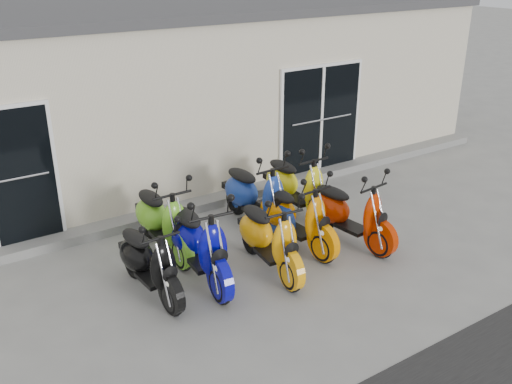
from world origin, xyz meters
TOP-DOWN VIEW (x-y plane):
  - ground at (0.00, 0.00)m, footprint 80.00×80.00m
  - building at (0.00, 5.20)m, footprint 14.00×6.00m
  - roof_cap at (0.00, 5.20)m, footprint 14.20×6.20m
  - front_step at (0.00, 2.02)m, footprint 14.00×0.40m
  - door_left at (-3.20, 2.17)m, footprint 1.07×0.08m
  - door_right at (2.60, 2.17)m, footprint 2.02×0.08m
  - scooter_front_black at (-2.20, -0.13)m, footprint 0.72×1.76m
  - scooter_front_blue at (-1.45, -0.16)m, footprint 0.89×2.02m
  - scooter_front_orange_a at (-0.49, -0.49)m, footprint 0.84×1.88m
  - scooter_front_orange_b at (0.26, -0.12)m, footprint 0.82×1.89m
  - scooter_front_red at (1.07, -0.49)m, footprint 0.86×1.88m
  - scooter_back_green at (-1.54, 0.86)m, footprint 0.70×1.88m
  - scooter_back_blue at (0.15, 0.83)m, footprint 0.79×1.97m
  - scooter_back_yellow at (1.02, 0.85)m, footprint 0.71×1.91m

SIDE VIEW (x-z plane):
  - ground at x=0.00m, z-range 0.00..0.00m
  - front_step at x=0.00m, z-range 0.00..0.15m
  - scooter_front_black at x=-2.20m, z-range 0.00..1.27m
  - scooter_front_orange_a at x=-0.49m, z-range 0.00..1.34m
  - scooter_front_red at x=1.07m, z-range 0.00..1.34m
  - scooter_front_orange_b at x=0.26m, z-range 0.00..1.36m
  - scooter_back_green at x=-1.54m, z-range 0.00..1.39m
  - scooter_back_yellow at x=1.02m, z-range 0.00..1.40m
  - scooter_back_blue at x=0.15m, z-range 0.00..1.44m
  - scooter_front_blue at x=-1.45m, z-range 0.00..1.45m
  - door_left at x=-3.20m, z-range 0.15..2.37m
  - door_right at x=2.60m, z-range 0.15..2.37m
  - building at x=0.00m, z-range 0.00..3.20m
  - roof_cap at x=0.00m, z-range 3.20..3.36m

